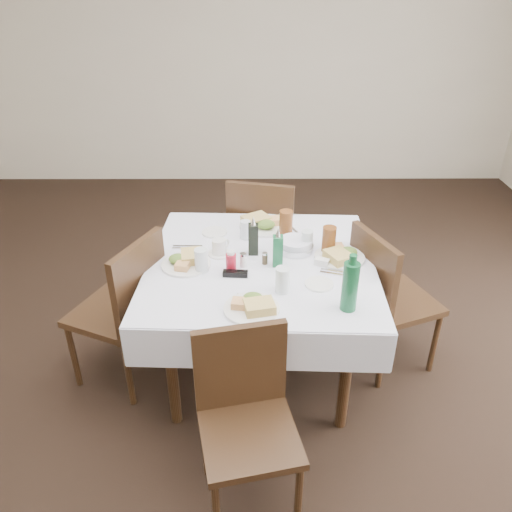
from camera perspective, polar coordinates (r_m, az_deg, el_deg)
The scene contains 33 objects.
ground_plane at distance 3.03m, azimuth -1.41°, elevation -15.45°, with size 7.00×7.00×0.00m, color black.
room_shell at distance 2.18m, azimuth -1.99°, elevation 18.13°, with size 6.04×7.04×2.80m.
dining_table at distance 2.80m, azimuth 0.56°, elevation -2.08°, with size 1.29×1.29×0.76m.
chair_north at distance 3.52m, azimuth 0.81°, elevation 2.65°, with size 0.55×0.55×0.96m.
chair_south at distance 2.27m, azimuth -1.25°, elevation -17.06°, with size 0.49×0.49×0.87m.
chair_east at distance 3.00m, azimuth 14.45°, elevation -4.17°, with size 0.56×0.56×0.92m.
chair_west at distance 2.89m, azimuth -14.51°, elevation -5.35°, with size 0.58×0.58×0.94m.
meal_north at distance 3.11m, azimuth 0.77°, elevation 3.76°, with size 0.30×0.30×0.07m.
meal_south at distance 2.35m, azimuth -0.33°, elevation -5.70°, with size 0.27×0.27×0.06m.
meal_east at distance 2.80m, azimuth 9.63°, elevation 0.09°, with size 0.28×0.28×0.06m.
meal_west at distance 2.73m, azimuth -8.01°, elevation -0.56°, with size 0.27×0.27×0.06m.
side_plate_a at distance 3.06m, azimuth -4.75°, elevation 2.72°, with size 0.15×0.15×0.01m.
side_plate_b at distance 2.56m, azimuth 7.22°, elevation -3.20°, with size 0.15×0.15×0.01m.
water_n at distance 2.96m, azimuth -1.22°, elevation 3.02°, with size 0.06×0.06×0.11m.
water_s at distance 2.46m, azimuth 3.05°, elevation -2.75°, with size 0.07×0.07×0.13m.
water_e at distance 2.84m, azimuth 5.84°, elevation 1.74°, with size 0.07×0.07×0.12m.
water_w at distance 2.64m, azimuth -6.27°, elevation -0.51°, with size 0.07×0.07×0.13m.
iced_tea_a at distance 2.98m, azimuth 3.44°, elevation 3.67°, with size 0.08×0.08×0.17m.
iced_tea_b at distance 2.82m, azimuth 8.32°, elevation 1.80°, with size 0.08×0.08×0.16m.
bread_basket at distance 2.85m, azimuth 4.53°, elevation 1.22°, with size 0.21×0.21×0.07m.
oil_cruet_dark at distance 2.78m, azimuth -0.31°, elevation 2.08°, with size 0.06×0.06×0.23m.
oil_cruet_green at distance 2.67m, azimuth 2.50°, elevation 0.73°, with size 0.05×0.05×0.22m.
ketchup_bottle at distance 2.64m, azimuth -2.87°, elevation -0.65°, with size 0.06×0.06×0.12m.
salt_shaker at distance 2.68m, azimuth -1.48°, elevation -0.47°, with size 0.04×0.04×0.08m.
pepper_shaker at distance 2.71m, azimuth 1.02°, elevation -0.26°, with size 0.03×0.03×0.07m.
coffee_mug at distance 2.80m, azimuth -4.20°, elevation 0.95°, with size 0.13×0.13×0.09m.
sunglasses at distance 2.61m, azimuth -2.37°, elevation -2.02°, with size 0.13×0.05×0.03m.
green_bottle at distance 2.34m, azimuth 10.70°, elevation -3.35°, with size 0.08×0.08×0.29m.
sugar_caddy at distance 2.73m, azimuth 7.54°, elevation -0.67°, with size 0.09×0.07×0.04m.
cutlery_n at distance 3.08m, azimuth 4.11°, elevation 2.93°, with size 0.11×0.20×0.01m.
cutlery_s at distance 2.41m, azimuth -2.39°, elevation -5.38°, with size 0.08×0.16×0.01m.
cutlery_e at distance 2.67m, azimuth 9.31°, elevation -1.95°, with size 0.19×0.10×0.01m.
cutlery_w at distance 2.91m, azimuth -7.86°, elevation 0.99°, with size 0.17×0.05×0.01m.
Camera 1 is at (0.06, -2.14, 2.15)m, focal length 35.00 mm.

